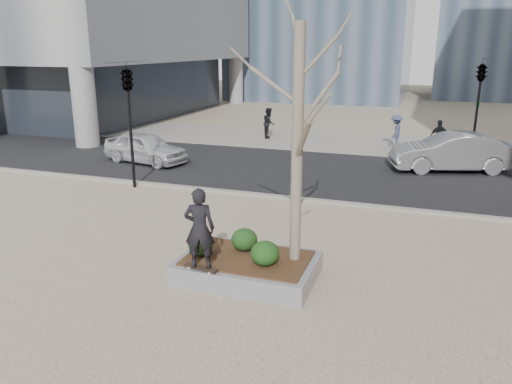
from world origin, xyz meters
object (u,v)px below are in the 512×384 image
(skateboarder, at_px, (200,228))
(police_car, at_px, (145,148))
(planter, at_px, (248,268))
(skateboard, at_px, (201,269))

(skateboarder, bearing_deg, police_car, -69.01)
(planter, xyz_separation_m, skateboard, (-0.73, -0.88, 0.26))
(skateboarder, xyz_separation_m, police_car, (-7.44, 10.06, -0.70))
(planter, xyz_separation_m, skateboarder, (-0.73, -0.88, 1.17))
(skateboard, bearing_deg, police_car, 135.62)
(planter, bearing_deg, police_car, 131.66)
(skateboard, xyz_separation_m, skateboarder, (0.00, 0.00, 0.91))
(planter, relative_size, skateboarder, 1.73)
(planter, bearing_deg, skateboard, -129.83)
(skateboard, bearing_deg, planter, 59.32)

